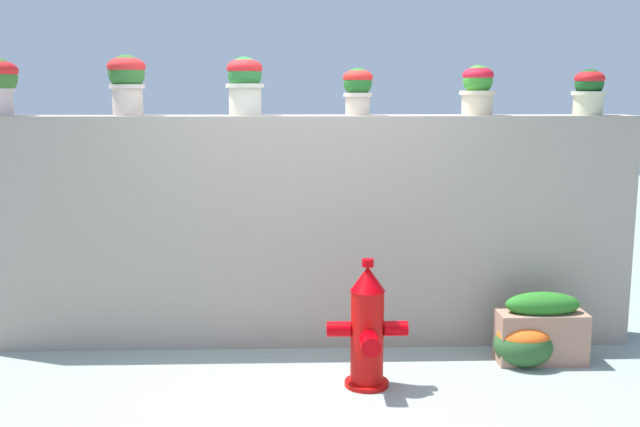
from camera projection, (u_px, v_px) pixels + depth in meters
The scene contains 10 objects.
ground_plane at pixel (305, 389), 4.87m from camera, with size 24.00×24.00×0.00m, color gray.
stone_wall at pixel (303, 231), 5.67m from camera, with size 5.02×0.36×1.76m, color gray.
potted_plant_1 at pixel (127, 79), 5.47m from camera, with size 0.28×0.28×0.45m.
potted_plant_2 at pixel (245, 82), 5.50m from camera, with size 0.29×0.29×0.43m.
potted_plant_3 at pixel (358, 87), 5.51m from camera, with size 0.22×0.22×0.35m.
potted_plant_4 at pixel (478, 87), 5.55m from camera, with size 0.27×0.27×0.37m.
potted_plant_5 at pixel (589, 90), 5.55m from camera, with size 0.26×0.26×0.34m.
fire_hydrant at pixel (367, 330), 4.86m from camera, with size 0.54×0.43×0.87m.
flower_bush_left at pixel (523, 342), 5.29m from camera, with size 0.42×0.38×0.32m.
planter_box at pixel (541, 329), 5.32m from camera, with size 0.63×0.25×0.52m.
Camera 1 is at (-0.05, -4.61, 1.96)m, focal length 41.37 mm.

